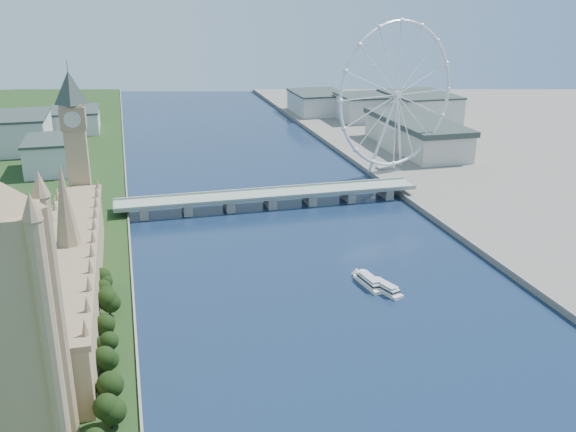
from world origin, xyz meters
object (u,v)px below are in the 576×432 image
object	(u,v)px
london_eye	(397,95)
tour_boat_far	(385,292)
victoria_tower	(13,318)
tour_boat_near	(369,285)

from	to	relation	value
london_eye	tour_boat_far	world-z (taller)	london_eye
tour_boat_far	victoria_tower	bearing A→B (deg)	-169.05
london_eye	tour_boat_far	distance (m)	237.75
victoria_tower	tour_boat_near	xyz separation A→B (m)	(156.38, 101.24, -54.49)
victoria_tower	london_eye	bearing A→B (deg)	49.65
tour_boat_near	tour_boat_far	world-z (taller)	tour_boat_near
london_eye	tour_boat_far	xyz separation A→B (m)	(-93.32, -207.99, -67.52)
tour_boat_near	tour_boat_far	distance (m)	10.57
london_eye	tour_boat_near	bearing A→B (deg)	-116.38
victoria_tower	london_eye	distance (m)	393.99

